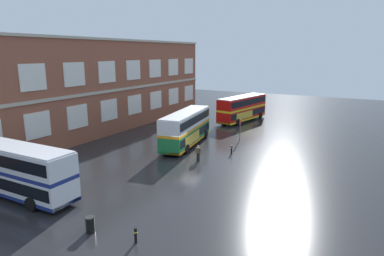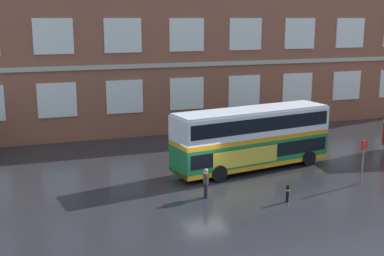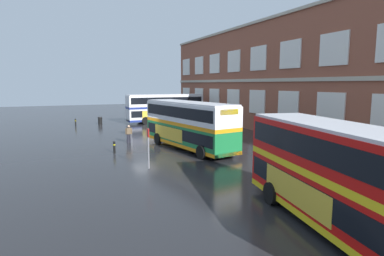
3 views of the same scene
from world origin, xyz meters
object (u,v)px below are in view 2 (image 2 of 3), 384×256
Objects in this scene: bus_stand_flag at (363,158)px; safety_bollard_west at (288,193)px; double_decker_middle at (252,137)px; waiting_passenger at (206,182)px.

bus_stand_flag reaches higher than safety_bollard_west.
safety_bollard_west is at bearing -97.22° from double_decker_middle.
double_decker_middle is at bearing 135.24° from bus_stand_flag.
bus_stand_flag is at bearing -44.76° from double_decker_middle.
safety_bollard_west is (-5.80, -1.25, -1.14)m from bus_stand_flag.
waiting_passenger is 4.53m from safety_bollard_west.
bus_stand_flag is 6.04m from safety_bollard_west.
double_decker_middle is at bearing 40.83° from waiting_passenger.
waiting_passenger is at bearing -139.17° from double_decker_middle.
bus_stand_flag reaches higher than waiting_passenger.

